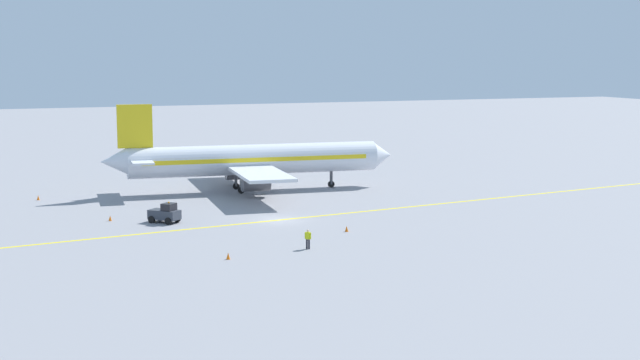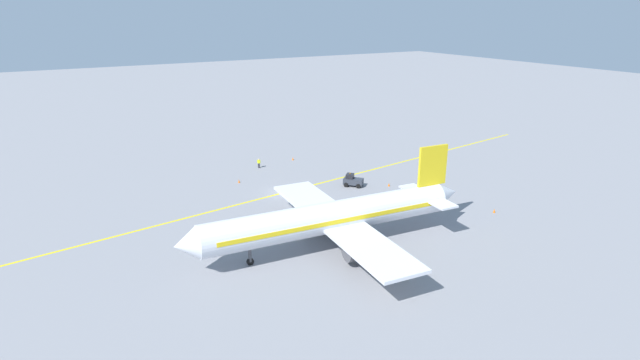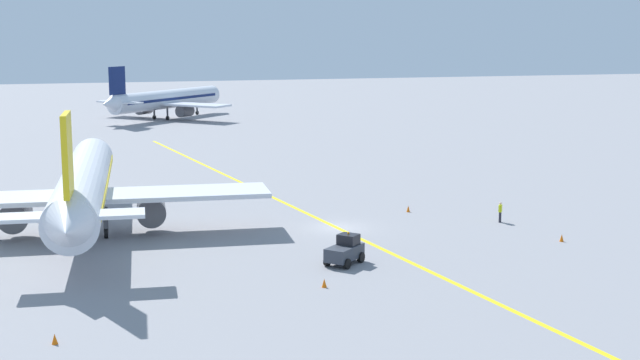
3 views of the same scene
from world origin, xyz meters
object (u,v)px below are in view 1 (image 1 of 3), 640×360
at_px(ground_crew_worker, 308,238).
at_px(traffic_cone_far_edge, 228,256).
at_px(traffic_cone_mid_apron, 347,229).
at_px(traffic_cone_by_wingtip, 38,198).
at_px(baggage_tug_dark, 165,214).
at_px(airplane_at_gate, 251,160).
at_px(traffic_cone_near_nose, 110,218).

xyz_separation_m(ground_crew_worker, traffic_cone_far_edge, (1.26, -7.30, -0.63)).
xyz_separation_m(traffic_cone_mid_apron, traffic_cone_by_wingtip, (-29.21, -25.35, 0.00)).
distance_m(baggage_tug_dark, traffic_cone_far_edge, 17.47).
bearing_deg(ground_crew_worker, traffic_cone_far_edge, -80.19).
relative_size(baggage_tug_dark, traffic_cone_far_edge, 5.85).
xyz_separation_m(ground_crew_worker, traffic_cone_by_wingtip, (-34.85, -19.41, -0.63)).
relative_size(baggage_tug_dark, ground_crew_worker, 1.92).
bearing_deg(traffic_cone_mid_apron, baggage_tug_dark, -125.41).
distance_m(traffic_cone_mid_apron, traffic_cone_by_wingtip, 38.67).
bearing_deg(traffic_cone_mid_apron, traffic_cone_by_wingtip, -139.04).
bearing_deg(airplane_at_gate, ground_crew_worker, -8.63).
distance_m(traffic_cone_near_nose, traffic_cone_by_wingtip, 16.81).
distance_m(ground_crew_worker, traffic_cone_near_nose, 23.46).
relative_size(airplane_at_gate, traffic_cone_by_wingtip, 64.63).
xyz_separation_m(airplane_at_gate, traffic_cone_mid_apron, (26.97, 0.99, -3.43)).
height_order(ground_crew_worker, traffic_cone_by_wingtip, ground_crew_worker).
bearing_deg(ground_crew_worker, traffic_cone_by_wingtip, -150.88).
distance_m(ground_crew_worker, traffic_cone_by_wingtip, 39.90).
xyz_separation_m(ground_crew_worker, traffic_cone_near_nose, (-19.04, -13.69, -0.63)).
xyz_separation_m(ground_crew_worker, traffic_cone_mid_apron, (-5.65, 5.94, -0.63)).
bearing_deg(traffic_cone_by_wingtip, baggage_tug_dark, 29.52).
height_order(baggage_tug_dark, traffic_cone_far_edge, baggage_tug_dark).
xyz_separation_m(airplane_at_gate, baggage_tug_dark, (16.48, -13.77, -2.81)).
bearing_deg(traffic_cone_by_wingtip, traffic_cone_far_edge, 18.54).
bearing_deg(baggage_tug_dark, traffic_cone_far_edge, 4.99).
distance_m(traffic_cone_near_nose, traffic_cone_mid_apron, 23.77).
distance_m(airplane_at_gate, traffic_cone_by_wingtip, 24.71).
height_order(traffic_cone_by_wingtip, traffic_cone_far_edge, same).
bearing_deg(baggage_tug_dark, traffic_cone_mid_apron, 54.59).
bearing_deg(traffic_cone_mid_apron, ground_crew_worker, -46.46).
relative_size(airplane_at_gate, traffic_cone_far_edge, 64.63).
xyz_separation_m(traffic_cone_near_nose, traffic_cone_far_edge, (20.30, 6.40, 0.00)).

